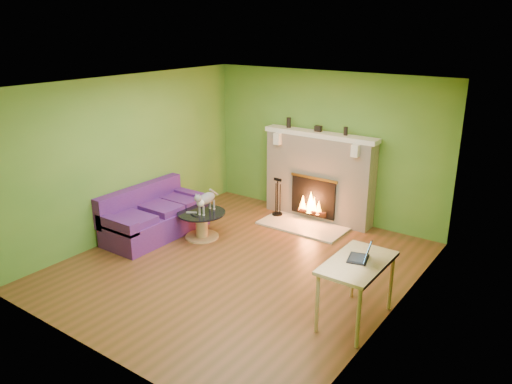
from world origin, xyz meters
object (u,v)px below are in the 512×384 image
(coffee_table, at_px, (202,223))
(cat, at_px, (207,201))
(sofa, at_px, (154,217))
(desk, at_px, (357,269))

(coffee_table, bearing_deg, cat, 32.01)
(sofa, relative_size, desk, 1.70)
(coffee_table, xyz_separation_m, desk, (3.07, -0.77, 0.42))
(sofa, height_order, coffee_table, sofa)
(coffee_table, xyz_separation_m, cat, (0.08, 0.05, 0.38))
(cat, bearing_deg, desk, -23.34)
(coffee_table, bearing_deg, sofa, -154.30)
(sofa, xyz_separation_m, cat, (0.82, 0.40, 0.33))
(desk, distance_m, cat, 3.10)
(desk, xyz_separation_m, cat, (-2.99, 0.82, -0.04))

